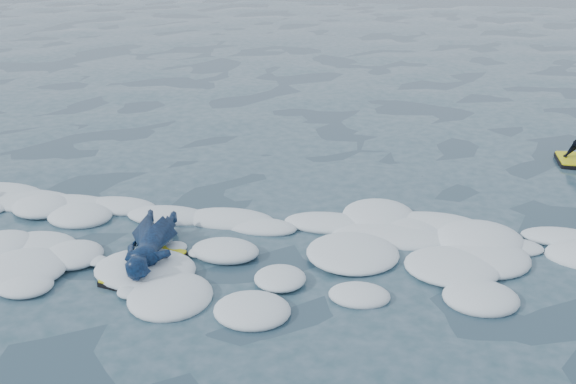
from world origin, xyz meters
name	(u,v)px	position (x,y,z in m)	size (l,w,h in m)	color
ground	(189,278)	(0.00, 0.00, 0.00)	(120.00, 120.00, 0.00)	#192A3E
foam_band	(214,236)	(0.00, 1.03, 0.00)	(12.00, 3.10, 0.30)	white
prone_woman_unit	(150,246)	(-0.53, 0.28, 0.20)	(0.77, 1.59, 0.39)	black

